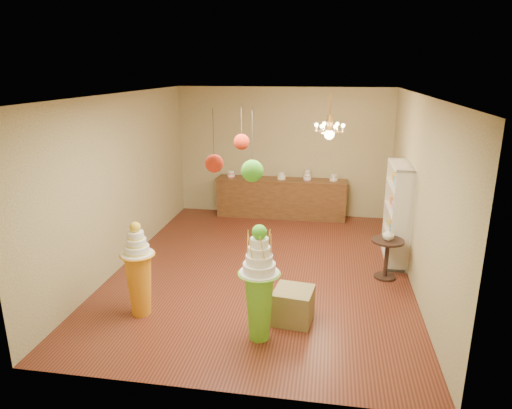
% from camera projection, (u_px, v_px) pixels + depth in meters
% --- Properties ---
extents(floor, '(6.50, 6.50, 0.00)m').
position_uv_depth(floor, '(262.00, 268.00, 8.07)').
color(floor, '#562417').
rests_on(floor, ground).
extents(ceiling, '(6.50, 6.50, 0.00)m').
position_uv_depth(ceiling, '(263.00, 95.00, 7.21)').
color(ceiling, silver).
rests_on(ceiling, ground).
extents(wall_back, '(5.00, 0.04, 3.00)m').
position_uv_depth(wall_back, '(283.00, 152.00, 10.71)').
color(wall_back, tan).
rests_on(wall_back, ground).
extents(wall_front, '(5.00, 0.04, 3.00)m').
position_uv_depth(wall_front, '(215.00, 266.00, 4.57)').
color(wall_front, tan).
rests_on(wall_front, ground).
extents(wall_left, '(0.04, 6.50, 3.00)m').
position_uv_depth(wall_left, '(123.00, 181.00, 8.03)').
color(wall_left, tan).
rests_on(wall_left, ground).
extents(wall_right, '(0.04, 6.50, 3.00)m').
position_uv_depth(wall_right, '(418.00, 193.00, 7.25)').
color(wall_right, tan).
rests_on(wall_right, ground).
extents(pedestal_green, '(0.63, 0.63, 1.57)m').
position_uv_depth(pedestal_green, '(259.00, 291.00, 5.80)').
color(pedestal_green, '#65BC29').
rests_on(pedestal_green, floor).
extents(pedestal_orange, '(0.57, 0.57, 1.40)m').
position_uv_depth(pedestal_orange, '(139.00, 276.00, 6.43)').
color(pedestal_orange, orange).
rests_on(pedestal_orange, floor).
extents(burlap_riser, '(0.58, 0.58, 0.47)m').
position_uv_depth(burlap_riser, '(293.00, 305.00, 6.34)').
color(burlap_riser, olive).
rests_on(burlap_riser, floor).
extents(sideboard, '(3.04, 0.54, 1.16)m').
position_uv_depth(sideboard, '(281.00, 197.00, 10.74)').
color(sideboard, brown).
rests_on(sideboard, floor).
extents(shelving_unit, '(0.33, 1.20, 1.80)m').
position_uv_depth(shelving_unit, '(397.00, 213.00, 8.21)').
color(shelving_unit, beige).
rests_on(shelving_unit, floor).
extents(round_table, '(0.69, 0.69, 0.68)m').
position_uv_depth(round_table, '(387.00, 253.00, 7.59)').
color(round_table, black).
rests_on(round_table, floor).
extents(vase, '(0.22, 0.22, 0.20)m').
position_uv_depth(vase, '(389.00, 234.00, 7.49)').
color(vase, beige).
rests_on(vase, round_table).
extents(pom_red_left, '(0.20, 0.20, 0.68)m').
position_uv_depth(pom_red_left, '(214.00, 163.00, 4.90)').
color(pom_red_left, '#453C31').
rests_on(pom_red_left, ceiling).
extents(pom_green_mid, '(0.26, 0.26, 0.86)m').
position_uv_depth(pom_green_mid, '(252.00, 171.00, 5.25)').
color(pom_green_mid, '#453C31').
rests_on(pom_green_mid, ceiling).
extents(pom_red_right, '(0.20, 0.20, 0.56)m').
position_uv_depth(pom_red_right, '(242.00, 142.00, 5.59)').
color(pom_red_right, '#453C31').
rests_on(pom_red_right, ceiling).
extents(chandelier, '(0.60, 0.60, 0.85)m').
position_uv_depth(chandelier, '(329.00, 132.00, 8.22)').
color(chandelier, '#E4A950').
rests_on(chandelier, ceiling).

